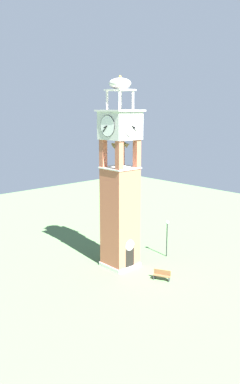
{
  "coord_description": "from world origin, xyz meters",
  "views": [
    {
      "loc": [
        -24.45,
        -26.6,
        15.38
      ],
      "look_at": [
        0.0,
        0.0,
        7.65
      ],
      "focal_mm": 35.46,
      "sensor_mm": 36.0,
      "label": 1
    }
  ],
  "objects_px": {
    "park_bench": "(162,275)",
    "trash_bin": "(116,244)",
    "clock_tower": "(120,191)",
    "lamp_post": "(167,232)"
  },
  "relations": [
    {
      "from": "clock_tower",
      "to": "lamp_post",
      "type": "relative_size",
      "value": 4.65
    },
    {
      "from": "clock_tower",
      "to": "trash_bin",
      "type": "bearing_deg",
      "value": 52.23
    },
    {
      "from": "lamp_post",
      "to": "trash_bin",
      "type": "xyz_separation_m",
      "value": [
        -2.14,
        5.77,
        -2.36
      ]
    },
    {
      "from": "trash_bin",
      "to": "lamp_post",
      "type": "bearing_deg",
      "value": -69.69
    },
    {
      "from": "park_bench",
      "to": "trash_bin",
      "type": "bearing_deg",
      "value": 73.96
    },
    {
      "from": "park_bench",
      "to": "lamp_post",
      "type": "bearing_deg",
      "value": 36.46
    },
    {
      "from": "lamp_post",
      "to": "trash_bin",
      "type": "height_order",
      "value": "lamp_post"
    },
    {
      "from": "park_bench",
      "to": "trash_bin",
      "type": "xyz_separation_m",
      "value": [
        2.68,
        9.33,
        -0.08
      ]
    },
    {
      "from": "park_bench",
      "to": "lamp_post",
      "type": "xyz_separation_m",
      "value": [
        4.82,
        3.56,
        2.28
      ]
    },
    {
      "from": "clock_tower",
      "to": "lamp_post",
      "type": "xyz_separation_m",
      "value": [
        5.41,
        -1.55,
        -5.01
      ]
    }
  ]
}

